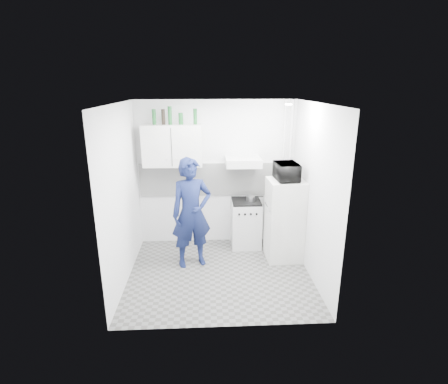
{
  "coord_description": "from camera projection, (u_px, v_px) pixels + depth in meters",
  "views": [
    {
      "loc": [
        -0.18,
        -4.84,
        2.85
      ],
      "look_at": [
        0.09,
        0.3,
        1.25
      ],
      "focal_mm": 28.0,
      "sensor_mm": 36.0,
      "label": 1
    }
  ],
  "objects": [
    {
      "name": "wall_left",
      "position": [
        122.0,
        196.0,
        5.02
      ],
      "size": [
        0.0,
        2.6,
        2.6
      ],
      "primitive_type": "plane",
      "rotation": [
        1.57,
        0.0,
        1.57
      ],
      "color": "silver",
      "rests_on": "floor"
    },
    {
      "name": "fridge",
      "position": [
        284.0,
        220.0,
        5.8
      ],
      "size": [
        0.59,
        0.59,
        1.37
      ],
      "primitive_type": "cube",
      "rotation": [
        0.0,
        0.0,
        0.04
      ],
      "color": "white",
      "rests_on": "floor"
    },
    {
      "name": "saucepan",
      "position": [
        251.0,
        198.0,
        6.19
      ],
      "size": [
        0.16,
        0.16,
        0.09
      ],
      "primitive_type": "cylinder",
      "color": "silver",
      "rests_on": "stove_top"
    },
    {
      "name": "stove",
      "position": [
        246.0,
        224.0,
        6.33
      ],
      "size": [
        0.52,
        0.52,
        0.84
      ],
      "primitive_type": "cube",
      "color": "silver",
      "rests_on": "floor"
    },
    {
      "name": "bottle_b",
      "position": [
        154.0,
        117.0,
        5.76
      ],
      "size": [
        0.07,
        0.07,
        0.25
      ],
      "primitive_type": "cylinder",
      "color": "#144C1E",
      "rests_on": "upper_cabinet"
    },
    {
      "name": "person",
      "position": [
        192.0,
        213.0,
        5.53
      ],
      "size": [
        0.75,
        0.6,
        1.78
      ],
      "primitive_type": "imported",
      "rotation": [
        0.0,
        0.0,
        0.3
      ],
      "color": "#111941",
      "rests_on": "floor"
    },
    {
      "name": "wall_right",
      "position": [
        314.0,
        193.0,
        5.16
      ],
      "size": [
        0.0,
        2.6,
        2.6
      ],
      "primitive_type": "plane",
      "rotation": [
        1.57,
        0.0,
        -1.57
      ],
      "color": "silver",
      "rests_on": "floor"
    },
    {
      "name": "pipe_a",
      "position": [
        289.0,
        174.0,
        6.27
      ],
      "size": [
        0.05,
        0.05,
        2.6
      ],
      "primitive_type": "cylinder",
      "color": "silver",
      "rests_on": "floor"
    },
    {
      "name": "bottle_d",
      "position": [
        170.0,
        116.0,
        5.76
      ],
      "size": [
        0.07,
        0.07,
        0.3
      ],
      "primitive_type": "cylinder",
      "color": "#144C1E",
      "rests_on": "upper_cabinet"
    },
    {
      "name": "floor",
      "position": [
        220.0,
        274.0,
        5.47
      ],
      "size": [
        2.8,
        2.8,
        0.0
      ],
      "primitive_type": "plane",
      "color": "slate",
      "rests_on": "ground"
    },
    {
      "name": "wall_back",
      "position": [
        216.0,
        174.0,
        6.28
      ],
      "size": [
        2.8,
        0.0,
        2.8
      ],
      "primitive_type": "plane",
      "rotation": [
        1.57,
        0.0,
        0.0
      ],
      "color": "silver",
      "rests_on": "floor"
    },
    {
      "name": "bottle_c",
      "position": [
        163.0,
        117.0,
        5.76
      ],
      "size": [
        0.06,
        0.06,
        0.25
      ],
      "primitive_type": "cylinder",
      "color": "black",
      "rests_on": "upper_cabinet"
    },
    {
      "name": "stove_top",
      "position": [
        246.0,
        201.0,
        6.2
      ],
      "size": [
        0.5,
        0.5,
        0.03
      ],
      "primitive_type": "cube",
      "color": "black",
      "rests_on": "stove"
    },
    {
      "name": "canister_a",
      "position": [
        181.0,
        119.0,
        5.79
      ],
      "size": [
        0.08,
        0.08,
        0.19
      ],
      "primitive_type": "cylinder",
      "color": "#144C1E",
      "rests_on": "upper_cabinet"
    },
    {
      "name": "ceiling",
      "position": [
        219.0,
        103.0,
        4.7
      ],
      "size": [
        2.8,
        2.8,
        0.0
      ],
      "primitive_type": "plane",
      "color": "white",
      "rests_on": "wall_back"
    },
    {
      "name": "backsplash",
      "position": [
        217.0,
        179.0,
        6.29
      ],
      "size": [
        2.74,
        0.03,
        0.6
      ],
      "primitive_type": "cube",
      "color": "white",
      "rests_on": "wall_back"
    },
    {
      "name": "upper_cabinet",
      "position": [
        172.0,
        145.0,
        5.91
      ],
      "size": [
        1.0,
        0.35,
        0.7
      ],
      "primitive_type": "cube",
      "color": "white",
      "rests_on": "wall_back"
    },
    {
      "name": "pipe_b",
      "position": [
        282.0,
        174.0,
        6.26
      ],
      "size": [
        0.04,
        0.04,
        2.6
      ],
      "primitive_type": "cylinder",
      "color": "silver",
      "rests_on": "floor"
    },
    {
      "name": "microwave",
      "position": [
        287.0,
        172.0,
        5.56
      ],
      "size": [
        0.53,
        0.38,
        0.28
      ],
      "primitive_type": "imported",
      "rotation": [
        0.0,
        0.0,
        1.65
      ],
      "color": "black",
      "rests_on": "fridge"
    },
    {
      "name": "range_hood",
      "position": [
        243.0,
        162.0,
        5.98
      ],
      "size": [
        0.6,
        0.5,
        0.14
      ],
      "primitive_type": "cube",
      "color": "silver",
      "rests_on": "wall_back"
    },
    {
      "name": "ceiling_spot_fixture",
      "position": [
        289.0,
        104.0,
        4.95
      ],
      "size": [
        0.1,
        0.1,
        0.02
      ],
      "primitive_type": "cylinder",
      "color": "white",
      "rests_on": "ceiling"
    },
    {
      "name": "bottle_e",
      "position": [
        195.0,
        117.0,
        5.79
      ],
      "size": [
        0.06,
        0.06,
        0.26
      ],
      "primitive_type": "cylinder",
      "color": "#144C1E",
      "rests_on": "upper_cabinet"
    }
  ]
}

